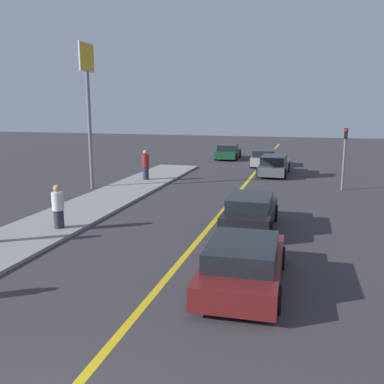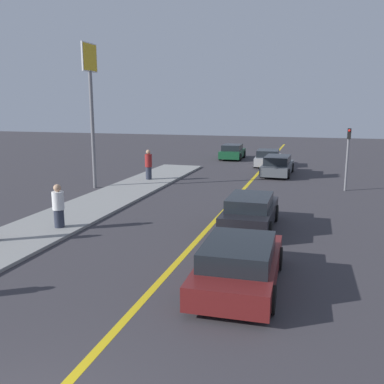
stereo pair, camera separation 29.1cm
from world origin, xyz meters
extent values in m
cube|color=gold|center=(0.00, 18.00, 0.00)|extent=(0.20, 60.00, 0.01)
cube|color=gray|center=(-5.89, 13.42, 0.05)|extent=(2.95, 26.84, 0.11)
cube|color=maroon|center=(2.03, 6.69, 0.46)|extent=(2.02, 4.39, 0.57)
cube|color=black|center=(2.03, 6.47, 0.98)|extent=(1.74, 2.43, 0.47)
cylinder|color=black|center=(1.09, 8.01, 0.32)|extent=(0.24, 0.65, 0.64)
cylinder|color=black|center=(2.89, 8.06, 0.32)|extent=(0.24, 0.65, 0.64)
cylinder|color=black|center=(1.17, 5.32, 0.32)|extent=(0.24, 0.65, 0.64)
cylinder|color=black|center=(2.97, 5.37, 0.32)|extent=(0.24, 0.65, 0.64)
cube|color=black|center=(1.51, 11.90, 0.51)|extent=(1.74, 4.10, 0.66)
cube|color=black|center=(1.51, 11.70, 1.07)|extent=(1.52, 2.26, 0.44)
cylinder|color=black|center=(0.69, 13.17, 0.33)|extent=(0.23, 0.66, 0.66)
cylinder|color=black|center=(2.31, 13.18, 0.33)|extent=(0.23, 0.66, 0.66)
cylinder|color=black|center=(0.71, 10.63, 0.33)|extent=(0.23, 0.66, 0.66)
cylinder|color=black|center=(2.33, 10.64, 0.33)|extent=(0.23, 0.66, 0.66)
cube|color=#4C5156|center=(1.30, 24.99, 0.46)|extent=(1.85, 4.69, 0.58)
cube|color=black|center=(1.30, 24.75, 1.01)|extent=(1.59, 2.60, 0.53)
cylinder|color=black|center=(0.52, 26.45, 0.31)|extent=(0.24, 0.63, 0.62)
cylinder|color=black|center=(2.16, 26.40, 0.31)|extent=(0.24, 0.63, 0.62)
cylinder|color=black|center=(0.44, 23.57, 0.31)|extent=(0.24, 0.63, 0.62)
cylinder|color=black|center=(2.08, 23.52, 0.31)|extent=(0.24, 0.63, 0.62)
cube|color=#9E9EA3|center=(0.22, 29.02, 0.46)|extent=(1.95, 4.06, 0.59)
cube|color=black|center=(0.22, 28.82, 1.00)|extent=(1.66, 2.26, 0.49)
cylinder|color=black|center=(-0.68, 30.22, 0.30)|extent=(0.25, 0.61, 0.61)
cylinder|color=black|center=(1.01, 30.29, 0.30)|extent=(0.25, 0.61, 0.61)
cylinder|color=black|center=(-0.57, 27.75, 0.30)|extent=(0.25, 0.61, 0.61)
cylinder|color=black|center=(1.12, 27.83, 0.30)|extent=(0.25, 0.61, 0.61)
cube|color=#144728|center=(-3.19, 32.46, 0.48)|extent=(1.81, 3.84, 0.60)
cube|color=black|center=(-3.19, 32.27, 1.02)|extent=(1.56, 2.12, 0.48)
cylinder|color=black|center=(-4.04, 33.62, 0.32)|extent=(0.23, 0.65, 0.64)
cylinder|color=black|center=(-2.40, 33.66, 0.32)|extent=(0.23, 0.65, 0.64)
cylinder|color=black|center=(-3.99, 31.26, 0.32)|extent=(0.23, 0.65, 0.64)
cylinder|color=black|center=(-2.35, 31.30, 0.32)|extent=(0.23, 0.65, 0.64)
cylinder|color=#282D3D|center=(-5.23, 9.70, 0.44)|extent=(0.36, 0.36, 0.67)
cylinder|color=silver|center=(-5.23, 9.70, 1.11)|extent=(0.43, 0.43, 0.67)
sphere|color=tan|center=(-5.23, 9.70, 1.59)|extent=(0.28, 0.28, 0.28)
cylinder|color=#282D3D|center=(-5.99, 20.32, 0.49)|extent=(0.36, 0.36, 0.76)
cylinder|color=maroon|center=(-5.99, 20.32, 1.25)|extent=(0.42, 0.42, 0.76)
sphere|color=tan|center=(-5.99, 20.32, 1.77)|extent=(0.27, 0.27, 0.27)
cylinder|color=slate|center=(5.33, 20.54, 1.68)|extent=(0.12, 0.12, 3.35)
cube|color=black|center=(5.33, 20.36, 3.08)|extent=(0.18, 0.18, 0.55)
sphere|color=red|center=(5.33, 20.27, 3.24)|extent=(0.14, 0.14, 0.14)
cylinder|color=slate|center=(-8.03, 17.42, 3.16)|extent=(0.20, 0.20, 6.33)
cube|color=silver|center=(-8.03, 17.42, 7.01)|extent=(0.08, 1.49, 1.48)
cube|color=gold|center=(-8.03, 17.42, 7.01)|extent=(0.12, 1.37, 1.36)
camera|label=1|loc=(3.50, -3.63, 4.55)|focal=40.00mm
camera|label=2|loc=(3.78, -3.55, 4.55)|focal=40.00mm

